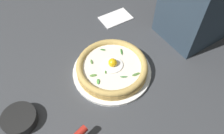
{
  "coord_description": "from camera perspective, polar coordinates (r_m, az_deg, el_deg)",
  "views": [
    {
      "loc": [
        0.18,
        0.48,
        0.67
      ],
      "look_at": [
        0.01,
        0.02,
        0.03
      ],
      "focal_mm": 35.5,
      "sensor_mm": 36.0,
      "label": 1
    }
  ],
  "objects": [
    {
      "name": "side_bowl",
      "position": [
        0.78,
        -22.7,
        -12.25
      ],
      "size": [
        0.11,
        0.11,
        0.03
      ],
      "primitive_type": "cylinder",
      "color": "black",
      "rests_on": "ground"
    },
    {
      "name": "pizza",
      "position": [
        0.81,
        0.0,
        0.03
      ],
      "size": [
        0.26,
        0.26,
        0.06
      ],
      "color": "tan",
      "rests_on": "pizza_plate"
    },
    {
      "name": "drinking_glass",
      "position": [
        1.0,
        15.15,
        12.31
      ],
      "size": [
        0.06,
        0.06,
        0.12
      ],
      "color": "silver",
      "rests_on": "ground"
    },
    {
      "name": "ground_plane",
      "position": [
        0.86,
        0.13,
        -0.74
      ],
      "size": [
        2.4,
        2.4,
        0.03
      ],
      "primitive_type": "cube",
      "color": "#37393C",
      "rests_on": "ground"
    },
    {
      "name": "folded_napkin",
      "position": [
        1.04,
        0.97,
        12.6
      ],
      "size": [
        0.15,
        0.11,
        0.01
      ],
      "primitive_type": "cube",
      "rotation": [
        0.0,
        0.0,
        0.19
      ],
      "color": "white",
      "rests_on": "ground"
    },
    {
      "name": "pizza_plate",
      "position": [
        0.83,
        -0.0,
        -1.1
      ],
      "size": [
        0.29,
        0.29,
        0.01
      ],
      "primitive_type": "cylinder",
      "color": "white",
      "rests_on": "ground"
    }
  ]
}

